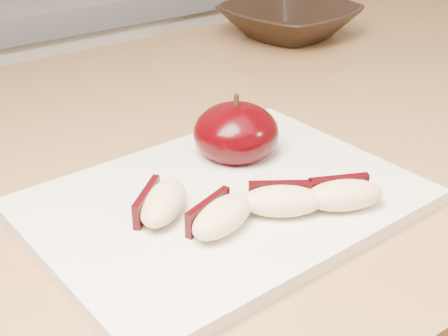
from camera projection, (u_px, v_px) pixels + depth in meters
cutting_board at (224, 202)px, 0.50m from camera, size 0.31×0.23×0.01m
apple_half at (236, 133)px, 0.55m from camera, size 0.10×0.10×0.06m
apple_wedge_a at (161, 203)px, 0.47m from camera, size 0.07×0.06×0.02m
apple_wedge_b at (221, 216)px, 0.45m from camera, size 0.07×0.05×0.02m
apple_wedge_c at (282, 200)px, 0.47m from camera, size 0.07×0.06×0.02m
apple_wedge_d at (343, 194)px, 0.48m from camera, size 0.07×0.05×0.02m
bowl at (289, 21)px, 0.91m from camera, size 0.22×0.22×0.05m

